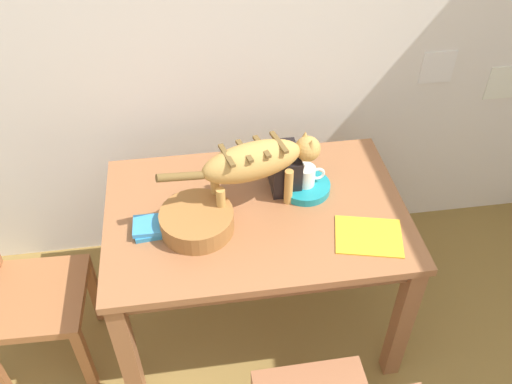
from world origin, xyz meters
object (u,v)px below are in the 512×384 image
at_px(saucer_bowl, 305,187).
at_px(coffee_mug, 306,176).
at_px(magazine, 369,236).
at_px(cat, 257,162).
at_px(dining_table, 256,226).
at_px(toaster, 284,168).
at_px(wicker_basket, 197,221).
at_px(wooden_chair_near, 23,295).
at_px(book_stack, 158,226).

height_order(saucer_bowl, coffee_mug, coffee_mug).
bearing_deg(coffee_mug, magazine, -58.74).
distance_m(cat, saucer_bowl, 0.30).
distance_m(dining_table, toaster, 0.27).
relative_size(cat, coffee_mug, 5.35).
bearing_deg(magazine, dining_table, 166.63).
xyz_separation_m(cat, coffee_mug, (0.22, 0.05, -0.14)).
distance_m(cat, wicker_basket, 0.33).
distance_m(cat, wooden_chair_near, 1.14).
height_order(coffee_mug, wicker_basket, coffee_mug).
height_order(magazine, wooden_chair_near, wooden_chair_near).
bearing_deg(cat, dining_table, -28.99).
height_order(saucer_bowl, wooden_chair_near, wooden_chair_near).
xyz_separation_m(magazine, wicker_basket, (-0.66, 0.14, 0.04)).
bearing_deg(wicker_basket, dining_table, 16.49).
height_order(cat, wicker_basket, cat).
xyz_separation_m(saucer_bowl, wicker_basket, (-0.47, -0.17, 0.03)).
height_order(dining_table, wicker_basket, wicker_basket).
bearing_deg(saucer_bowl, coffee_mug, 0.00).
relative_size(coffee_mug, toaster, 0.62).
bearing_deg(dining_table, wooden_chair_near, -176.42).
distance_m(saucer_bowl, toaster, 0.12).
relative_size(magazine, wicker_basket, 0.88).
bearing_deg(coffee_mug, toaster, 147.44).
height_order(magazine, wicker_basket, wicker_basket).
relative_size(dining_table, magazine, 4.79).
bearing_deg(magazine, book_stack, -176.97).
bearing_deg(toaster, cat, -140.05).
height_order(dining_table, book_stack, book_stack).
distance_m(magazine, wicker_basket, 0.68).
distance_m(magazine, wooden_chair_near, 1.46).
height_order(cat, wooden_chair_near, cat).
bearing_deg(wooden_chair_near, book_stack, 92.31).
xyz_separation_m(dining_table, toaster, (0.14, 0.15, 0.18)).
xyz_separation_m(book_stack, wooden_chair_near, (-0.60, -0.00, -0.32)).
bearing_deg(toaster, wooden_chair_near, -169.47).
relative_size(coffee_mug, book_stack, 0.63).
relative_size(magazine, book_stack, 1.32).
xyz_separation_m(cat, wicker_basket, (-0.26, -0.11, -0.18)).
relative_size(dining_table, book_stack, 6.32).
relative_size(book_stack, wooden_chair_near, 0.21).
relative_size(saucer_bowl, coffee_mug, 1.76).
height_order(magazine, toaster, toaster).
xyz_separation_m(magazine, book_stack, (-0.82, 0.16, 0.02)).
xyz_separation_m(wicker_basket, wooden_chair_near, (-0.76, 0.01, -0.34)).
height_order(book_stack, toaster, toaster).
height_order(dining_table, wooden_chair_near, wooden_chair_near).
bearing_deg(magazine, toaster, 140.80).
distance_m(dining_table, cat, 0.32).
xyz_separation_m(saucer_bowl, magazine, (0.19, -0.31, -0.01)).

